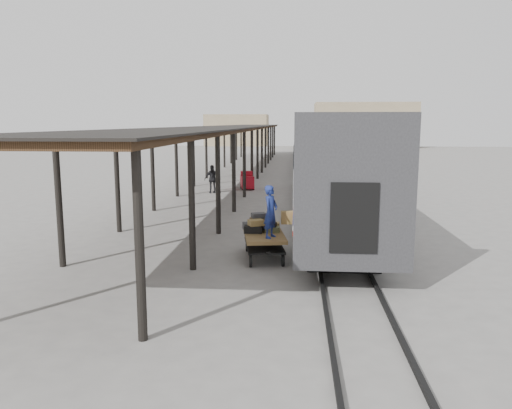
{
  "coord_description": "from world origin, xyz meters",
  "views": [
    {
      "loc": [
        1.75,
        -16.43,
        4.41
      ],
      "look_at": [
        0.41,
        0.0,
        1.7
      ],
      "focal_mm": 35.0,
      "sensor_mm": 36.0,
      "label": 1
    }
  ],
  "objects_px": {
    "baggage_cart": "(264,239)",
    "porter": "(271,212)",
    "luggage_tug": "(247,181)",
    "pedestrian": "(213,179)"
  },
  "relations": [
    {
      "from": "baggage_cart",
      "to": "porter",
      "type": "bearing_deg",
      "value": -77.97
    },
    {
      "from": "baggage_cart",
      "to": "luggage_tug",
      "type": "distance_m",
      "value": 17.34
    },
    {
      "from": "luggage_tug",
      "to": "porter",
      "type": "bearing_deg",
      "value": -94.27
    },
    {
      "from": "baggage_cart",
      "to": "porter",
      "type": "height_order",
      "value": "porter"
    },
    {
      "from": "luggage_tug",
      "to": "porter",
      "type": "distance_m",
      "value": 18.05
    },
    {
      "from": "baggage_cart",
      "to": "luggage_tug",
      "type": "bearing_deg",
      "value": 88.51
    },
    {
      "from": "luggage_tug",
      "to": "baggage_cart",
      "type": "bearing_deg",
      "value": -94.79
    },
    {
      "from": "pedestrian",
      "to": "porter",
      "type": "bearing_deg",
      "value": 84.73
    },
    {
      "from": "pedestrian",
      "to": "luggage_tug",
      "type": "bearing_deg",
      "value": -155.06
    },
    {
      "from": "baggage_cart",
      "to": "luggage_tug",
      "type": "relative_size",
      "value": 1.72
    }
  ]
}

